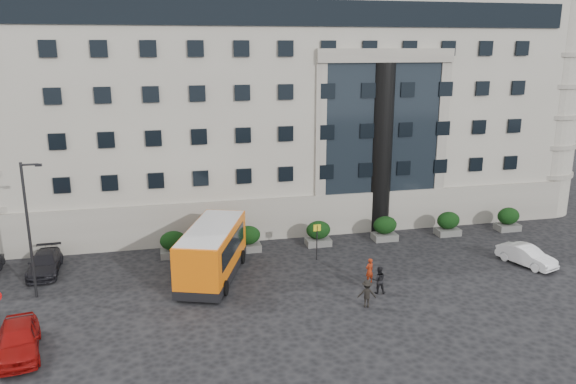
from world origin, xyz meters
name	(u,v)px	position (x,y,z in m)	size (l,w,h in m)	color
ground	(249,299)	(0.00, 0.00, 0.00)	(120.00, 120.00, 0.00)	black
civic_building	(274,103)	(6.00, 22.00, 9.00)	(44.00, 24.00, 18.00)	#A19A8E
entrance_column	(380,149)	(12.00, 10.30, 6.50)	(1.80, 1.80, 13.00)	black
hedge_a	(173,244)	(-4.00, 7.80, 0.93)	(1.80, 1.26, 1.84)	#555553
hedge_b	(248,238)	(1.20, 7.80, 0.93)	(1.80, 1.26, 1.84)	#555553
hedge_c	(318,233)	(6.40, 7.80, 0.93)	(1.80, 1.26, 1.84)	#555553
hedge_d	(385,228)	(11.60, 7.80, 0.93)	(1.80, 1.26, 1.84)	#555553
hedge_e	(448,223)	(16.80, 7.80, 0.93)	(1.80, 1.26, 1.84)	#555553
hedge_f	(508,219)	(22.00, 7.80, 0.93)	(1.80, 1.26, 1.84)	#555553
street_lamp	(29,225)	(-11.94, 3.00, 4.37)	(1.16, 0.18, 8.00)	#262628
bus_stop_sign	(317,236)	(5.50, 5.00, 1.73)	(0.50, 0.08, 2.52)	#262628
minibus	(212,250)	(-1.69, 3.60, 1.82)	(5.26, 8.39, 3.31)	orange
red_truck	(17,222)	(-15.12, 13.29, 1.64)	(3.69, 6.32, 3.20)	maroon
parked_car_a	(19,340)	(-11.50, -3.58, 0.77)	(1.83, 4.54, 1.55)	#950C0A
parked_car_c	(45,263)	(-12.15, 6.73, 0.66)	(1.84, 4.52, 1.31)	black
parked_car_d	(37,233)	(-13.84, 13.28, 0.69)	(2.28, 4.93, 1.37)	black
white_taxi	(526,256)	(18.86, 1.00, 0.65)	(1.39, 3.97, 1.31)	white
pedestrian_a	(369,271)	(7.61, 0.57, 0.80)	(0.58, 0.38, 1.59)	maroon
pedestrian_b	(379,280)	(7.60, -0.96, 0.83)	(0.81, 0.63, 1.67)	black
pedestrian_c	(367,294)	(6.28, -2.50, 0.79)	(1.02, 0.59, 1.58)	black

